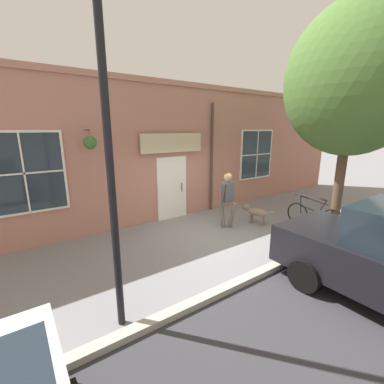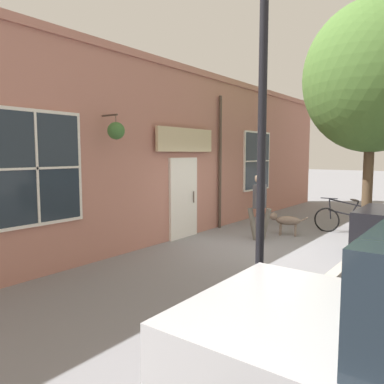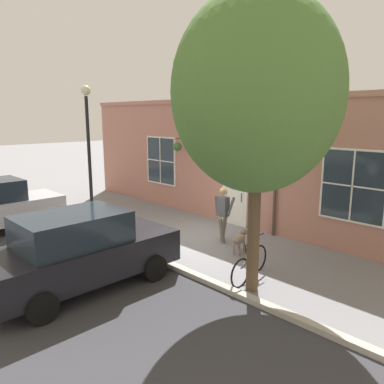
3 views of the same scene
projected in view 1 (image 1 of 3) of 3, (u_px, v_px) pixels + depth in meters
name	position (u px, v px, depth m)	size (l,w,h in m)	color
ground_plane	(218.00, 237.00, 7.27)	(90.00, 90.00, 0.00)	gray
storefront_facade	(174.00, 152.00, 8.59)	(0.95, 18.00, 4.45)	#B27566
pedestrian_walking	(228.00, 195.00, 7.79)	(0.58, 0.54, 1.71)	#6B665B
dog_on_leash	(255.00, 212.00, 8.20)	(1.01, 0.48, 0.63)	#7F6B5B
street_tree_by_curb	(352.00, 83.00, 6.97)	(3.70, 3.33, 6.30)	brown
leaning_bicycle	(314.00, 215.00, 7.94)	(1.72, 0.32, 1.00)	black
street_lamp	(106.00, 117.00, 3.31)	(0.32, 0.32, 4.79)	black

